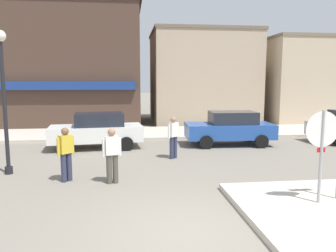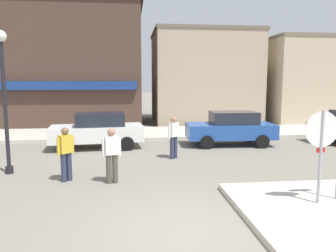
% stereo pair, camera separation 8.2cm
% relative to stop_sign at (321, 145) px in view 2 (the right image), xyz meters
% --- Properties ---
extents(ground_plane, '(160.00, 160.00, 0.00)m').
position_rel_stop_sign_xyz_m(ground_plane, '(-3.20, -0.86, -1.52)').
color(ground_plane, gray).
extents(kerb_far, '(80.00, 4.00, 0.15)m').
position_rel_stop_sign_xyz_m(kerb_far, '(-3.20, 11.25, -1.44)').
color(kerb_far, beige).
rests_on(kerb_far, ground).
extents(stop_sign, '(0.82, 0.07, 2.30)m').
position_rel_stop_sign_xyz_m(stop_sign, '(0.00, 0.00, 0.00)').
color(stop_sign, '#9E9EA3').
rests_on(stop_sign, ground).
extents(lamp_post, '(0.36, 0.36, 4.54)m').
position_rel_stop_sign_xyz_m(lamp_post, '(-8.19, 3.89, 1.44)').
color(lamp_post, black).
rests_on(lamp_post, ground).
extents(parked_car_nearest, '(4.15, 2.18, 1.56)m').
position_rel_stop_sign_xyz_m(parked_car_nearest, '(-5.75, 7.73, -0.71)').
color(parked_car_nearest, white).
rests_on(parked_car_nearest, ground).
extents(parked_car_second, '(4.07, 2.00, 1.56)m').
position_rel_stop_sign_xyz_m(parked_car_second, '(0.32, 7.74, -0.71)').
color(parked_car_second, '#234C9E').
rests_on(parked_car_second, ground).
extents(pedestrian_crossing_near, '(0.56, 0.29, 1.61)m').
position_rel_stop_sign_xyz_m(pedestrian_crossing_near, '(-4.84, 2.51, -0.65)').
color(pedestrian_crossing_near, '#4C473D').
rests_on(pedestrian_crossing_near, ground).
extents(pedestrian_crossing_far, '(0.48, 0.43, 1.61)m').
position_rel_stop_sign_xyz_m(pedestrian_crossing_far, '(-6.20, 2.86, -0.65)').
color(pedestrian_crossing_far, '#2D334C').
rests_on(pedestrian_crossing_far, ground).
extents(pedestrian_kerb_side, '(0.49, 0.40, 1.61)m').
position_rel_stop_sign_xyz_m(pedestrian_kerb_side, '(-2.67, 5.37, -0.65)').
color(pedestrian_kerb_side, '#2D334C').
rests_on(pedestrian_kerb_side, ground).
extents(building_corner_shop, '(12.18, 8.77, 8.02)m').
position_rel_stop_sign_xyz_m(building_corner_shop, '(-9.53, 17.39, 2.50)').
color(building_corner_shop, '#473328').
rests_on(building_corner_shop, ground).
extents(building_storefront_left_near, '(7.33, 6.16, 6.48)m').
position_rel_stop_sign_xyz_m(building_storefront_left_near, '(1.01, 16.98, 1.73)').
color(building_storefront_left_near, tan).
rests_on(building_storefront_left_near, ground).
extents(building_storefront_left_mid, '(5.84, 5.33, 5.99)m').
position_rel_stop_sign_xyz_m(building_storefront_left_mid, '(8.19, 15.78, 1.48)').
color(building_storefront_left_mid, tan).
rests_on(building_storefront_left_mid, ground).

